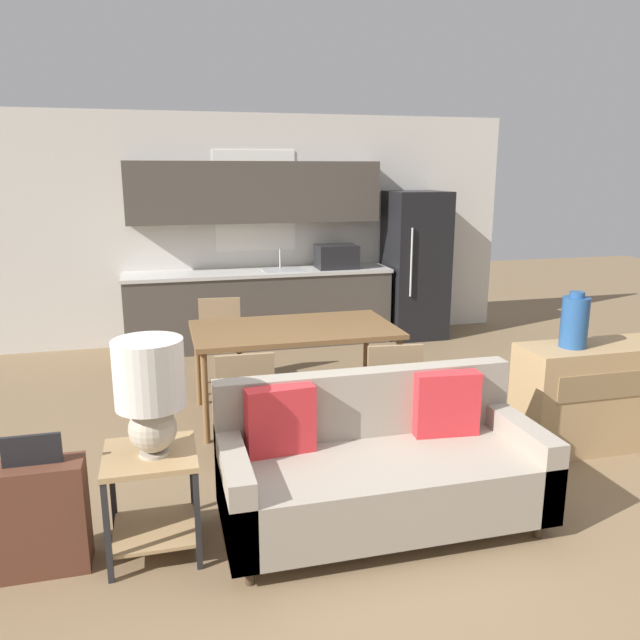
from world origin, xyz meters
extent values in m
plane|color=#7F6647|center=(0.00, 0.00, 0.00)|extent=(20.00, 20.00, 0.00)
cube|color=silver|center=(0.00, 4.63, 1.35)|extent=(6.40, 0.06, 2.70)
cube|color=white|center=(0.02, 4.59, 1.69)|extent=(0.97, 0.01, 1.18)
cube|color=#4C443D|center=(0.00, 4.29, 0.43)|extent=(3.09, 0.62, 0.86)
cube|color=silver|center=(0.00, 4.29, 0.88)|extent=(3.12, 0.65, 0.04)
cube|color=#B2B5B7|center=(0.28, 4.24, 0.90)|extent=(0.48, 0.36, 0.01)
cylinder|color=#B7BABC|center=(0.28, 4.41, 1.02)|extent=(0.02, 0.02, 0.24)
cube|color=#4C443D|center=(0.00, 4.43, 1.80)|extent=(2.94, 0.34, 0.70)
cube|color=black|center=(0.93, 4.24, 1.04)|extent=(0.48, 0.36, 0.28)
cube|color=black|center=(1.95, 4.23, 0.90)|extent=(0.68, 0.70, 1.80)
cylinder|color=silver|center=(1.74, 3.86, 0.99)|extent=(0.02, 0.02, 0.81)
cube|color=brown|center=(-0.07, 2.03, 0.75)|extent=(1.69, 0.95, 0.04)
cylinder|color=brown|center=(-0.85, 1.62, 0.36)|extent=(0.05, 0.05, 0.73)
cylinder|color=brown|center=(0.71, 1.62, 0.36)|extent=(0.05, 0.05, 0.73)
cylinder|color=brown|center=(-0.85, 2.45, 0.36)|extent=(0.05, 0.05, 0.73)
cylinder|color=brown|center=(0.71, 2.45, 0.36)|extent=(0.05, 0.05, 0.73)
cylinder|color=#3D2D1E|center=(-0.78, -0.14, 0.05)|extent=(0.05, 0.05, 0.10)
cylinder|color=#3D2D1E|center=(0.88, -0.14, 0.05)|extent=(0.05, 0.05, 0.10)
cylinder|color=#3D2D1E|center=(-0.78, 0.50, 0.05)|extent=(0.05, 0.05, 0.10)
cylinder|color=#3D2D1E|center=(0.88, 0.50, 0.05)|extent=(0.05, 0.05, 0.10)
cube|color=gray|center=(0.05, 0.18, 0.28)|extent=(1.86, 0.80, 0.35)
cube|color=gray|center=(0.05, 0.51, 0.48)|extent=(1.86, 0.14, 0.76)
cube|color=gray|center=(-0.81, 0.18, 0.35)|extent=(0.14, 0.80, 0.49)
cube|color=gray|center=(0.91, 0.18, 0.35)|extent=(0.14, 0.80, 0.49)
cube|color=red|center=(-0.51, 0.38, 0.65)|extent=(0.41, 0.15, 0.40)
cube|color=red|center=(0.53, 0.38, 0.65)|extent=(0.41, 0.16, 0.40)
cube|color=tan|center=(-1.24, 0.27, 0.57)|extent=(0.49, 0.49, 0.03)
cube|color=tan|center=(-1.24, 0.27, 0.13)|extent=(0.44, 0.44, 0.02)
cube|color=#232326|center=(-1.46, 0.05, 0.28)|extent=(0.03, 0.03, 0.56)
cube|color=#232326|center=(-1.02, 0.05, 0.28)|extent=(0.03, 0.03, 0.56)
cube|color=#232326|center=(-1.46, 0.49, 0.28)|extent=(0.03, 0.03, 0.56)
cube|color=#232326|center=(-1.02, 0.49, 0.28)|extent=(0.03, 0.03, 0.56)
cylinder|color=#B2A893|center=(-1.22, 0.24, 0.60)|extent=(0.16, 0.16, 0.02)
sphere|color=#B2A893|center=(-1.22, 0.24, 0.73)|extent=(0.25, 0.25, 0.25)
cylinder|color=beige|center=(-1.22, 0.24, 1.04)|extent=(0.36, 0.36, 0.36)
cube|color=tan|center=(1.95, 0.84, 0.40)|extent=(1.13, 0.43, 0.80)
cube|color=olive|center=(1.95, 0.62, 0.56)|extent=(0.90, 0.01, 0.19)
cylinder|color=#234C84|center=(1.74, 0.84, 0.98)|extent=(0.19, 0.19, 0.37)
cylinder|color=#234C84|center=(1.74, 0.84, 1.19)|extent=(0.11, 0.11, 0.04)
cube|color=#997A56|center=(0.47, 1.23, 0.43)|extent=(0.47, 0.47, 0.04)
cube|color=#997A56|center=(0.45, 1.04, 0.65)|extent=(0.40, 0.08, 0.40)
cylinder|color=black|center=(0.66, 1.38, 0.20)|extent=(0.03, 0.03, 0.41)
cylinder|color=black|center=(0.32, 1.42, 0.20)|extent=(0.03, 0.03, 0.41)
cylinder|color=black|center=(0.62, 1.04, 0.20)|extent=(0.03, 0.03, 0.41)
cylinder|color=black|center=(0.28, 1.08, 0.20)|extent=(0.03, 0.03, 0.41)
cube|color=#997A56|center=(-0.61, 1.28, 0.43)|extent=(0.43, 0.43, 0.04)
cube|color=#997A56|center=(-0.62, 1.08, 0.65)|extent=(0.40, 0.04, 0.40)
cylinder|color=black|center=(-0.44, 1.44, 0.20)|extent=(0.03, 0.03, 0.41)
cylinder|color=black|center=(-0.78, 1.45, 0.20)|extent=(0.03, 0.03, 0.41)
cylinder|color=black|center=(-0.45, 1.10, 0.20)|extent=(0.03, 0.03, 0.41)
cylinder|color=black|center=(-0.79, 1.11, 0.20)|extent=(0.03, 0.03, 0.41)
cube|color=#997A56|center=(-0.61, 2.84, 0.43)|extent=(0.45, 0.45, 0.04)
cube|color=#997A56|center=(-0.59, 3.03, 0.65)|extent=(0.40, 0.06, 0.40)
cylinder|color=black|center=(-0.79, 2.68, 0.20)|extent=(0.03, 0.03, 0.41)
cylinder|color=black|center=(-0.46, 2.66, 0.20)|extent=(0.03, 0.03, 0.41)
cylinder|color=black|center=(-0.77, 3.02, 0.20)|extent=(0.03, 0.03, 0.41)
cylinder|color=black|center=(-0.43, 2.99, 0.20)|extent=(0.03, 0.03, 0.41)
cube|color=brown|center=(-1.81, 0.25, 0.30)|extent=(0.48, 0.22, 0.60)
cube|color=black|center=(-1.81, 0.25, 0.68)|extent=(0.29, 0.02, 0.16)
camera|label=1|loc=(-1.13, -2.91, 2.05)|focal=35.00mm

